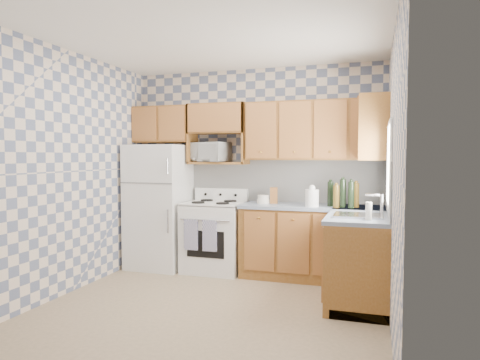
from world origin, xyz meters
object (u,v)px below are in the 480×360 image
microwave (211,152)px  electric_kettle (312,198)px  stove_body (215,237)px  refrigerator (159,206)px

microwave → electric_kettle: microwave is taller
stove_body → microwave: (-0.11, 0.15, 1.13)m
refrigerator → stove_body: size_ratio=1.87×
electric_kettle → stove_body: bearing=174.3°
stove_body → electric_kettle: bearing=-5.7°
refrigerator → microwave: (0.70, 0.17, 0.74)m
refrigerator → stove_body: (0.80, 0.03, -0.39)m
stove_body → microwave: size_ratio=1.87×
microwave → electric_kettle: bearing=3.3°
refrigerator → electric_kettle: (2.11, -0.10, 0.18)m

